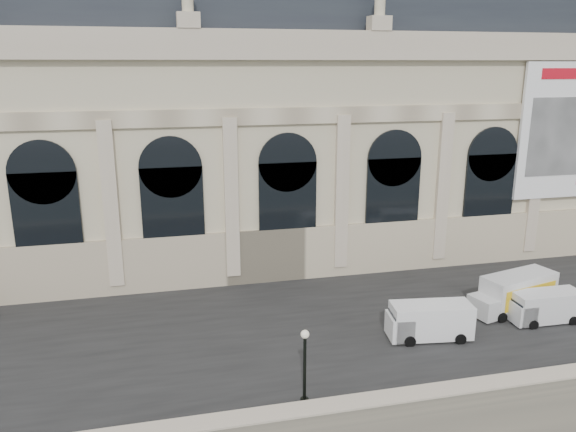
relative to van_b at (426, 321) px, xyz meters
name	(u,v)px	position (x,y,z in m)	size (l,w,h in m)	color
quay	(295,261)	(-3.14, 26.43, -4.36)	(160.00, 70.00, 6.00)	gray
street	(358,311)	(-3.14, 5.43, -1.33)	(160.00, 24.00, 0.06)	#2D2D2D
parapet	(438,398)	(-3.14, -7.97, -0.74)	(160.00, 1.40, 1.21)	gray
museum	(248,121)	(-9.12, 22.29, 12.36)	(69.00, 18.70, 29.10)	beige
van_b	(426,321)	(0.00, 0.00, 0.00)	(6.23, 3.08, 2.66)	white
van_c	(542,307)	(9.96, 0.42, -0.11)	(5.56, 2.40, 2.45)	silver
box_truck	(514,293)	(9.09, 2.74, 0.17)	(7.91, 4.16, 3.05)	silver
lamp_left	(305,369)	(-10.64, -5.98, 1.03)	(0.49, 0.49, 4.82)	black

